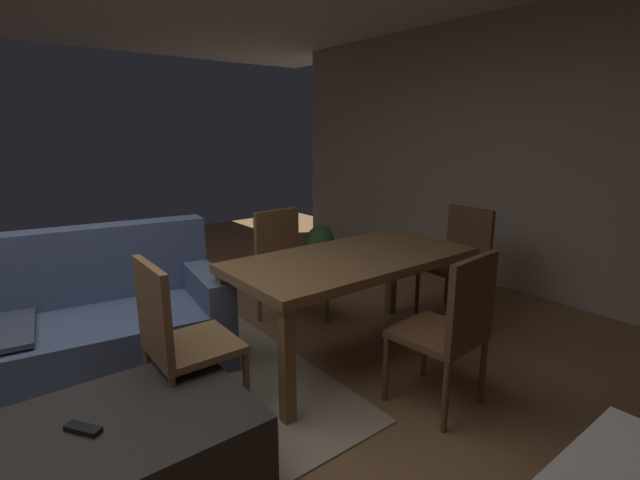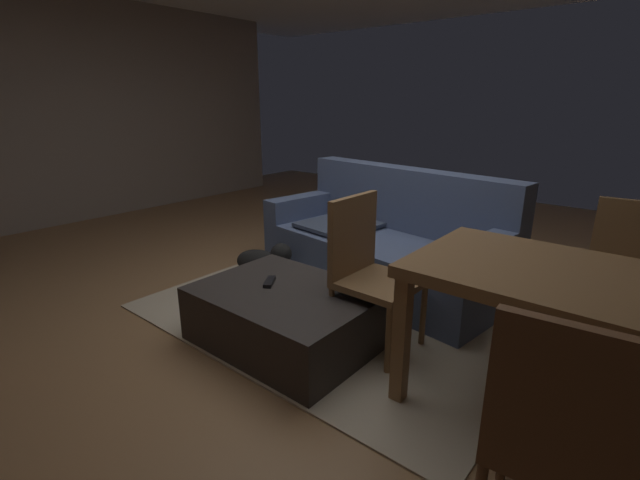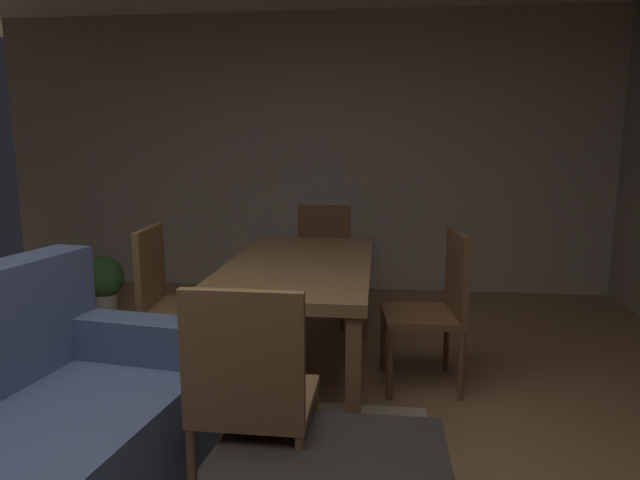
# 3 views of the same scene
# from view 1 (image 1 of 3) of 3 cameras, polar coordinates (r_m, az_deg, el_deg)

# --- Properties ---
(floor) EXTENTS (9.59, 9.59, 0.00)m
(floor) POSITION_cam_1_polar(r_m,az_deg,el_deg) (2.86, -28.54, -21.46)
(floor) COLOR olive
(wall_right_window_side) EXTENTS (0.12, 6.25, 2.67)m
(wall_right_window_side) POSITION_cam_1_polar(r_m,az_deg,el_deg) (4.87, 22.92, 9.91)
(wall_right_window_side) COLOR #B2A59B
(wall_right_window_side) RESTS_ON ground
(area_rug) EXTENTS (2.60, 2.00, 0.01)m
(area_rug) POSITION_cam_1_polar(r_m,az_deg,el_deg) (2.93, -26.24, -20.14)
(area_rug) COLOR tan
(area_rug) RESTS_ON ground
(couch) EXTENTS (2.10, 1.12, 0.94)m
(couch) POSITION_cam_1_polar(r_m,az_deg,el_deg) (3.34, -30.05, -10.02)
(couch) COLOR #4C5B7F
(couch) RESTS_ON ground
(ottoman_coffee_table) EXTENTS (1.08, 0.82, 0.36)m
(ottoman_coffee_table) POSITION_cam_1_polar(r_m,az_deg,el_deg) (2.36, -23.41, -23.62)
(ottoman_coffee_table) COLOR #2D2826
(ottoman_coffee_table) RESTS_ON ground
(tv_remote) EXTENTS (0.13, 0.16, 0.02)m
(tv_remote) POSITION_cam_1_polar(r_m,az_deg,el_deg) (2.24, -27.79, -20.40)
(tv_remote) COLOR black
(tv_remote) RESTS_ON ottoman_coffee_table
(dining_table) EXTENTS (1.71, 0.84, 0.74)m
(dining_table) POSITION_cam_1_polar(r_m,az_deg,el_deg) (3.10, 4.13, -3.39)
(dining_table) COLOR brown
(dining_table) RESTS_ON ground
(dining_chair_south) EXTENTS (0.48, 0.48, 0.93)m
(dining_chair_south) POSITION_cam_1_polar(r_m,az_deg,el_deg) (2.65, 16.34, -10.14)
(dining_chair_south) COLOR brown
(dining_chair_south) RESTS_ON ground
(dining_chair_west) EXTENTS (0.45, 0.45, 0.93)m
(dining_chair_west) POSITION_cam_1_polar(r_m,az_deg,el_deg) (2.54, -17.70, -11.33)
(dining_chair_west) COLOR brown
(dining_chair_west) RESTS_ON ground
(dining_chair_north) EXTENTS (0.47, 0.47, 0.93)m
(dining_chair_north) POSITION_cam_1_polar(r_m,az_deg,el_deg) (3.75, -4.39, -2.53)
(dining_chair_north) COLOR brown
(dining_chair_north) RESTS_ON ground
(dining_chair_east) EXTENTS (0.46, 0.46, 0.93)m
(dining_chair_east) POSITION_cam_1_polar(r_m,az_deg,el_deg) (4.05, 17.30, -1.90)
(dining_chair_east) COLOR brown
(dining_chair_east) RESTS_ON ground
(potted_plant) EXTENTS (0.33, 0.33, 0.47)m
(potted_plant) POSITION_cam_1_polar(r_m,az_deg,el_deg) (5.35, 0.03, -0.38)
(potted_plant) COLOR beige
(potted_plant) RESTS_ON ground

